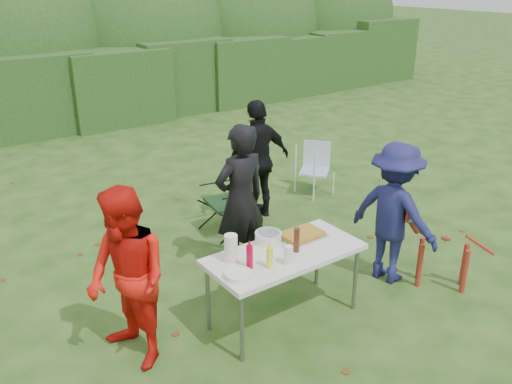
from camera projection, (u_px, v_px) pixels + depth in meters
ground at (268, 314)px, 5.40m from camera, size 80.00×80.00×0.00m
hedge_row at (34, 92)px, 11.08m from camera, size 22.00×1.40×1.70m
shrub_backdrop at (9, 47)px, 12.00m from camera, size 20.00×2.60×3.20m
folding_table at (285, 257)px, 5.07m from camera, size 1.50×0.70×0.74m
person_cook at (240, 201)px, 5.85m from camera, size 0.64×0.42×1.72m
person_red_jacket at (128, 280)px, 4.47m from camera, size 0.71×0.86×1.60m
person_black_puffy at (258, 160)px, 7.23m from camera, size 0.98×0.46×1.64m
child at (394, 213)px, 5.75m from camera, size 0.75×1.09×1.56m
dog at (444, 250)px, 5.72m from camera, size 0.84×0.94×0.86m
camping_chair at (229, 198)px, 6.90m from camera, size 0.70×0.70×0.98m
lawn_chair at (315, 169)px, 8.16m from camera, size 0.66×0.66×0.79m
food_tray at (302, 237)px, 5.31m from camera, size 0.45×0.30×0.02m
focaccia_bread at (302, 234)px, 5.30m from camera, size 0.40×0.26×0.04m
mustard_bottle at (270, 258)px, 4.74m from camera, size 0.06×0.06×0.20m
ketchup_bottle at (250, 257)px, 4.73m from camera, size 0.06×0.06×0.22m
beer_bottle at (297, 240)px, 5.01m from camera, size 0.06×0.06×0.24m
paper_towel_roll at (231, 248)px, 4.84m from camera, size 0.12×0.12×0.26m
cup_stack at (289, 255)px, 4.80m from camera, size 0.08×0.08×0.18m
pasta_bowl at (268, 237)px, 5.21m from camera, size 0.26×0.26×0.10m
plate_stack at (238, 275)px, 4.62m from camera, size 0.24×0.24×0.05m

